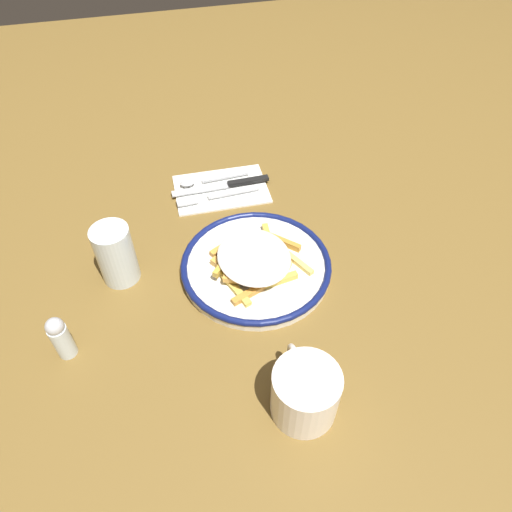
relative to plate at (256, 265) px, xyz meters
name	(u,v)px	position (x,y,z in m)	size (l,w,h in m)	color
ground_plane	(256,270)	(0.00, 0.00, -0.01)	(2.60, 2.60, 0.00)	brown
plate	(256,265)	(0.00, 0.00, 0.00)	(0.27, 0.27, 0.02)	white
fries_heap	(254,259)	(-0.01, 0.00, 0.03)	(0.18, 0.18, 0.04)	gold
napkin	(221,188)	(0.24, 0.02, -0.01)	(0.13, 0.20, 0.01)	white
fork	(218,195)	(0.21, 0.03, 0.00)	(0.03, 0.18, 0.01)	silver
knife	(230,184)	(0.24, 0.00, 0.00)	(0.02, 0.21, 0.01)	black
spoon	(203,180)	(0.27, 0.05, 0.00)	(0.02, 0.15, 0.01)	silver
water_glass	(116,254)	(0.05, 0.24, 0.04)	(0.07, 0.07, 0.11)	silver
coffee_mug	(304,393)	(-0.27, 0.00, 0.03)	(0.12, 0.09, 0.09)	white
salt_shaker	(60,337)	(-0.09, 0.33, 0.03)	(0.03, 0.03, 0.08)	silver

